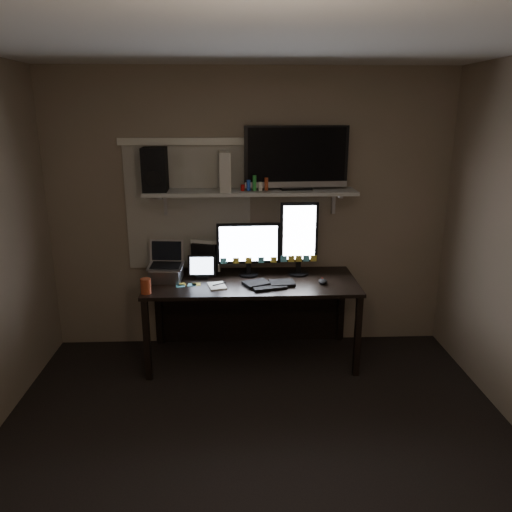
{
  "coord_description": "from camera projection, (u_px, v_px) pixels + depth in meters",
  "views": [
    {
      "loc": [
        -0.13,
        -2.62,
        2.13
      ],
      "look_at": [
        0.03,
        1.25,
        1.0
      ],
      "focal_mm": 35.0,
      "sensor_mm": 36.0,
      "label": 1
    }
  ],
  "objects": [
    {
      "name": "sticky_notes",
      "position": [
        197.0,
        285.0,
        4.17
      ],
      "size": [
        0.36,
        0.3,
        0.0
      ],
      "primitive_type": null,
      "rotation": [
        0.0,
        0.0,
        -0.24
      ],
      "color": "gold",
      "rests_on": "desk"
    },
    {
      "name": "window_blinds",
      "position": [
        189.0,
        208.0,
        4.44
      ],
      "size": [
        1.1,
        0.02,
        1.1
      ],
      "primitive_type": "cube",
      "color": "beige",
      "rests_on": "back_wall"
    },
    {
      "name": "file_sorter",
      "position": [
        206.0,
        257.0,
        4.44
      ],
      "size": [
        0.25,
        0.18,
        0.29
      ],
      "primitive_type": "cube",
      "rotation": [
        0.0,
        0.0,
        -0.35
      ],
      "color": "black",
      "rests_on": "desk"
    },
    {
      "name": "keyboard",
      "position": [
        269.0,
        283.0,
        4.17
      ],
      "size": [
        0.46,
        0.27,
        0.03
      ],
      "primitive_type": "cube",
      "rotation": [
        0.0,
        0.0,
        0.27
      ],
      "color": "black",
      "rests_on": "desk"
    },
    {
      "name": "back_wall",
      "position": [
        250.0,
        213.0,
        4.49
      ],
      "size": [
        3.6,
        0.0,
        3.6
      ],
      "primitive_type": "plane",
      "rotation": [
        1.57,
        0.0,
        0.0
      ],
      "color": "#6F6450",
      "rests_on": "floor"
    },
    {
      "name": "mouse",
      "position": [
        323.0,
        281.0,
        4.2
      ],
      "size": [
        0.08,
        0.11,
        0.04
      ],
      "primitive_type": "ellipsoid",
      "rotation": [
        0.0,
        0.0,
        -0.05
      ],
      "color": "black",
      "rests_on": "desk"
    },
    {
      "name": "ceiling",
      "position": [
        260.0,
        32.0,
        2.41
      ],
      "size": [
        3.6,
        3.6,
        0.0
      ],
      "primitive_type": "plane",
      "rotation": [
        3.14,
        0.0,
        0.0
      ],
      "color": "silver",
      "rests_on": "back_wall"
    },
    {
      "name": "tablet",
      "position": [
        202.0,
        267.0,
        4.31
      ],
      "size": [
        0.24,
        0.11,
        0.21
      ],
      "primitive_type": "cube",
      "rotation": [
        0.0,
        0.0,
        -0.03
      ],
      "color": "black",
      "rests_on": "desk"
    },
    {
      "name": "desk",
      "position": [
        251.0,
        295.0,
        4.44
      ],
      "size": [
        1.8,
        0.75,
        0.73
      ],
      "color": "black",
      "rests_on": "floor"
    },
    {
      "name": "floor",
      "position": [
        259.0,
        466.0,
        3.11
      ],
      "size": [
        3.6,
        3.6,
        0.0
      ],
      "primitive_type": "plane",
      "color": "black",
      "rests_on": "ground"
    },
    {
      "name": "cup",
      "position": [
        146.0,
        286.0,
        3.96
      ],
      "size": [
        0.09,
        0.09,
        0.12
      ],
      "primitive_type": "cylinder",
      "rotation": [
        0.0,
        0.0,
        -0.06
      ],
      "color": "#93361A",
      "rests_on": "desk"
    },
    {
      "name": "bottles",
      "position": [
        254.0,
        184.0,
        4.18
      ],
      "size": [
        0.2,
        0.08,
        0.13
      ],
      "primitive_type": null,
      "rotation": [
        0.0,
        0.0,
        -0.19
      ],
      "color": "#A50F0C",
      "rests_on": "wall_shelf"
    },
    {
      "name": "monitor_landscape",
      "position": [
        248.0,
        249.0,
        4.35
      ],
      "size": [
        0.55,
        0.08,
        0.48
      ],
      "primitive_type": "cube",
      "rotation": [
        0.0,
        0.0,
        0.04
      ],
      "color": "black",
      "rests_on": "desk"
    },
    {
      "name": "game_console",
      "position": [
        225.0,
        171.0,
        4.19
      ],
      "size": [
        0.1,
        0.28,
        0.32
      ],
      "primitive_type": "cube",
      "rotation": [
        0.0,
        0.0,
        0.06
      ],
      "color": "beige",
      "rests_on": "wall_shelf"
    },
    {
      "name": "tv",
      "position": [
        296.0,
        158.0,
        4.23
      ],
      "size": [
        0.9,
        0.22,
        0.53
      ],
      "primitive_type": "cube",
      "rotation": [
        0.0,
        0.0,
        0.07
      ],
      "color": "black",
      "rests_on": "wall_shelf"
    },
    {
      "name": "laptop",
      "position": [
        166.0,
        263.0,
        4.23
      ],
      "size": [
        0.31,
        0.26,
        0.33
      ],
      "primitive_type": "cube",
      "rotation": [
        0.0,
        0.0,
        -0.09
      ],
      "color": "#A3A2A7",
      "rests_on": "desk"
    },
    {
      "name": "notepad",
      "position": [
        217.0,
        286.0,
        4.14
      ],
      "size": [
        0.17,
        0.22,
        0.01
      ],
      "primitive_type": "cube",
      "rotation": [
        0.0,
        0.0,
        0.23
      ],
      "color": "silver",
      "rests_on": "desk"
    },
    {
      "name": "speaker",
      "position": [
        155.0,
        169.0,
        4.16
      ],
      "size": [
        0.2,
        0.25,
        0.36
      ],
      "primitive_type": "cube",
      "rotation": [
        0.0,
        0.0,
        0.02
      ],
      "color": "black",
      "rests_on": "wall_shelf"
    },
    {
      "name": "wall_shelf",
      "position": [
        251.0,
        192.0,
        4.26
      ],
      "size": [
        1.8,
        0.35,
        0.03
      ],
      "primitive_type": "cube",
      "color": "#A6A6A2",
      "rests_on": "back_wall"
    },
    {
      "name": "monitor_portrait",
      "position": [
        299.0,
        238.0,
        4.35
      ],
      "size": [
        0.33,
        0.07,
        0.66
      ],
      "primitive_type": "cube",
      "rotation": [
        0.0,
        0.0,
        0.03
      ],
      "color": "black",
      "rests_on": "desk"
    }
  ]
}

